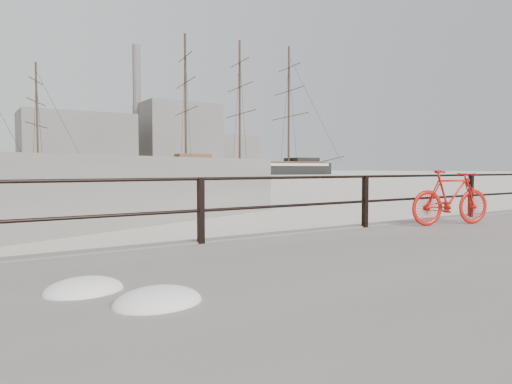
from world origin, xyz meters
TOP-DOWN VIEW (x-y plane):
  - ground at (0.00, 0.00)m, footprint 400.00×400.00m
  - guardrail at (0.00, -0.15)m, footprint 28.00×0.10m
  - bicycle at (-1.80, -0.84)m, footprint 1.83×0.73m
  - barque_black at (42.56, 81.49)m, footprint 56.60×25.87m
  - industrial_west at (20.00, 140.00)m, footprint 32.00×18.00m
  - industrial_mid at (55.00, 145.00)m, footprint 26.00×20.00m
  - industrial_east at (78.00, 150.00)m, footprint 20.00×16.00m
  - smokestack at (42.00, 150.00)m, footprint 2.80×2.80m

SIDE VIEW (x-z plane):
  - ground at x=0.00m, z-range 0.00..0.00m
  - barque_black at x=42.56m, z-range -15.62..15.62m
  - guardrail at x=0.00m, z-range 0.35..1.35m
  - bicycle at x=-1.80m, z-range 0.35..1.45m
  - industrial_east at x=78.00m, z-range 0.00..14.00m
  - industrial_west at x=20.00m, z-range 0.00..18.00m
  - industrial_mid at x=55.00m, z-range 0.00..24.00m
  - smokestack at x=42.00m, z-range 0.00..44.00m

